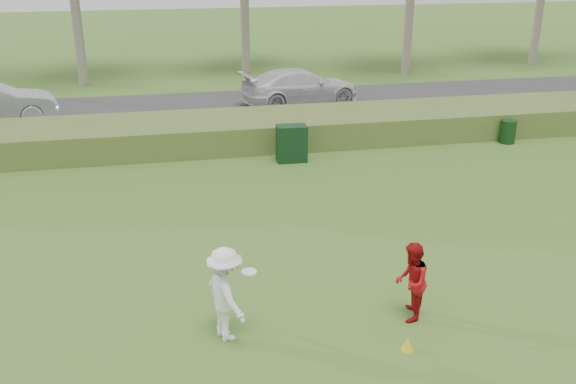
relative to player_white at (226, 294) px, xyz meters
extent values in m
plane|color=#375E1F|center=(1.73, -0.76, -0.84)|extent=(120.00, 120.00, 0.00)
cube|color=#475F26|center=(1.73, 11.24, -0.39)|extent=(80.00, 3.00, 0.90)
cube|color=#2D2D2D|center=(1.73, 16.24, -0.81)|extent=(80.00, 6.00, 0.06)
imported|color=white|center=(0.00, 0.00, 0.00)|extent=(0.97, 1.23, 1.67)
cylinder|color=white|center=(0.40, 0.00, 0.37)|extent=(0.27, 0.27, 0.03)
imported|color=#9F0D11|center=(3.28, -0.07, -0.10)|extent=(0.80, 0.88, 1.47)
cone|color=gold|center=(2.88, -0.98, -0.72)|extent=(0.21, 0.21, 0.23)
cube|color=black|center=(3.05, 9.07, -0.27)|extent=(0.93, 0.60, 1.14)
cylinder|color=black|center=(10.59, 9.51, -0.45)|extent=(0.53, 0.53, 0.78)
imported|color=silver|center=(4.91, 16.17, -0.06)|extent=(5.25, 2.93, 1.44)
camera|label=1|loc=(-0.87, -9.39, 5.49)|focal=40.00mm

